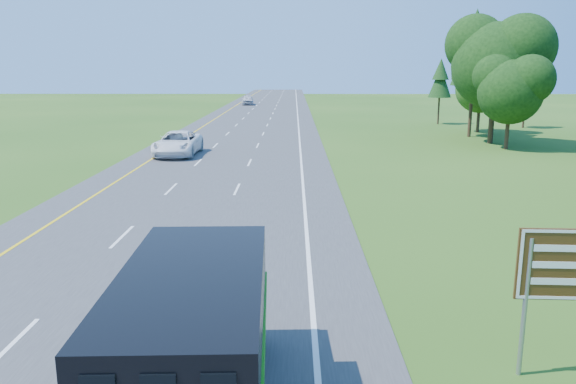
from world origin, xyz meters
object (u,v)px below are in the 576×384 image
at_px(white_suv, 178,143).
at_px(far_car, 248,100).
at_px(exit_sign, 571,271).
at_px(horse_truck, 199,342).

xyz_separation_m(white_suv, far_car, (0.38, 61.57, -0.03)).
height_order(white_suv, exit_sign, exit_sign).
distance_m(white_suv, far_car, 61.57).
distance_m(horse_truck, white_suv, 34.40).
distance_m(horse_truck, exit_sign, 7.78).
relative_size(horse_truck, white_suv, 1.15).
height_order(horse_truck, white_suv, horse_truck).
relative_size(white_suv, exit_sign, 1.76).
bearing_deg(far_car, exit_sign, -86.02).
xyz_separation_m(horse_truck, far_car, (-6.86, 95.19, -0.89)).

